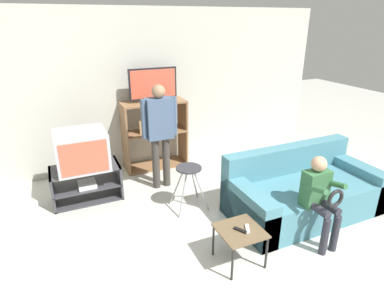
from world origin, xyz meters
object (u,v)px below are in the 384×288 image
at_px(snack_table, 240,234).
at_px(folding_stool, 189,175).
at_px(person_seated_child, 320,194).
at_px(couch, 302,192).
at_px(media_shelf, 155,134).
at_px(remote_control_white, 247,229).
at_px(person_standing_adult, 160,127).
at_px(tv_stand, 87,183).
at_px(television_main, 82,150).
at_px(remote_control_black, 240,230).
at_px(television_flat, 153,86).

bearing_deg(snack_table, folding_stool, 92.99).
distance_m(folding_stool, person_seated_child, 1.62).
relative_size(folding_stool, couch, 0.31).
height_order(media_shelf, remote_control_white, media_shelf).
distance_m(snack_table, person_standing_adult, 2.00).
bearing_deg(snack_table, tv_stand, 123.19).
height_order(snack_table, remote_control_white, remote_control_white).
distance_m(remote_control_white, person_standing_adult, 2.02).
distance_m(television_main, couch, 3.00).
bearing_deg(person_seated_child, snack_table, 177.07).
height_order(media_shelf, person_standing_adult, person_standing_adult).
relative_size(television_main, remote_control_black, 4.67).
bearing_deg(couch, media_shelf, 122.16).
bearing_deg(couch, snack_table, -158.52).
bearing_deg(person_standing_adult, television_main, 175.84).
height_order(folding_stool, remote_control_white, folding_stool).
relative_size(tv_stand, remote_control_black, 6.45).
bearing_deg(person_standing_adult, remote_control_black, -84.25).
bearing_deg(person_seated_child, remote_control_white, 178.66).
distance_m(remote_control_black, person_seated_child, 1.01).
xyz_separation_m(tv_stand, folding_stool, (1.23, -0.79, 0.24)).
relative_size(folding_stool, remote_control_white, 4.21).
distance_m(remote_control_black, remote_control_white, 0.08).
bearing_deg(remote_control_white, media_shelf, 120.40).
height_order(tv_stand, remote_control_black, tv_stand).
relative_size(television_flat, person_standing_adult, 0.50).
xyz_separation_m(person_standing_adult, person_seated_child, (1.19, -1.95, -0.34)).
height_order(couch, person_standing_adult, person_standing_adult).
bearing_deg(media_shelf, remote_control_white, -87.20).
bearing_deg(media_shelf, television_flat, 37.92).
height_order(media_shelf, folding_stool, media_shelf).
height_order(television_flat, snack_table, television_flat).
bearing_deg(couch, tv_stand, 150.12).
height_order(couch, person_seated_child, person_seated_child).
distance_m(tv_stand, television_main, 0.51).
bearing_deg(television_flat, media_shelf, -142.08).
relative_size(snack_table, couch, 0.23).
bearing_deg(person_seated_child, remote_control_black, 178.19).
height_order(folding_stool, person_standing_adult, person_standing_adult).
bearing_deg(remote_control_white, couch, 51.31).
xyz_separation_m(couch, person_standing_adult, (-1.48, 1.40, 0.67)).
xyz_separation_m(television_main, snack_table, (1.30, -1.98, -0.40)).
relative_size(tv_stand, snack_table, 2.07).
relative_size(tv_stand, person_seated_child, 0.90).
distance_m(television_main, person_seated_child, 3.06).
bearing_deg(media_shelf, snack_table, -88.63).
xyz_separation_m(snack_table, couch, (1.27, 0.50, -0.07)).
distance_m(media_shelf, person_seated_child, 2.87).
bearing_deg(couch, person_seated_child, -117.91).
bearing_deg(folding_stool, remote_control_black, -87.58).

